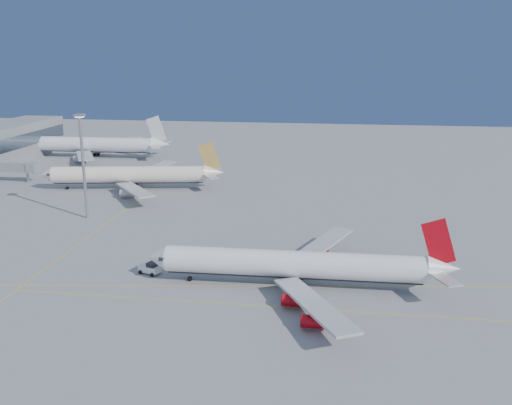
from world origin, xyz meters
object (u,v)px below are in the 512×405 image
object	(u,v)px
airliner_etihad	(133,175)
pushback_tug	(150,268)
light_mast	(83,158)
airliner_virgin	(300,265)
airliner_third	(93,145)

from	to	relation	value
airliner_etihad	pushback_tug	world-z (taller)	airliner_etihad
pushback_tug	light_mast	size ratio (longest dim) A/B	0.17
airliner_virgin	pushback_tug	bearing A→B (deg)	174.75
pushback_tug	airliner_virgin	bearing A→B (deg)	16.50
airliner_third	airliner_virgin	bearing A→B (deg)	-53.50
airliner_third	pushback_tug	bearing A→B (deg)	-62.93
pushback_tug	light_mast	xyz separation A→B (m)	(-29.78, 35.91, 15.44)
airliner_virgin	pushback_tug	distance (m)	30.86
airliner_third	pushback_tug	world-z (taller)	airliner_third
airliner_virgin	pushback_tug	world-z (taller)	airliner_virgin
airliner_virgin	light_mast	world-z (taller)	light_mast
airliner_virgin	light_mast	xyz separation A→B (m)	(-60.38, 38.24, 12.13)
pushback_tug	light_mast	distance (m)	49.14
airliner_virgin	airliner_third	xyz separation A→B (m)	(-96.55, 124.47, 1.03)
light_mast	airliner_third	bearing A→B (deg)	112.76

